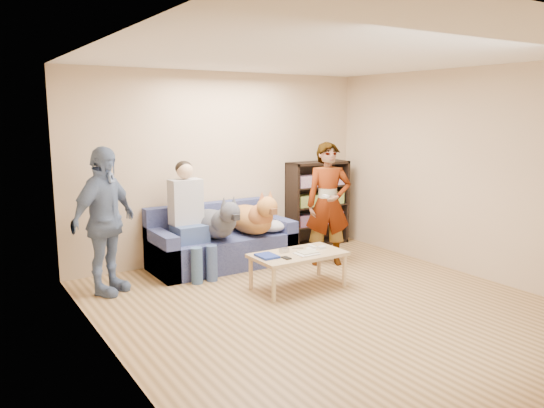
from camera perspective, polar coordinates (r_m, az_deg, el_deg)
ground at (r=5.73m, az=6.56°, el=-11.16°), size 5.00×5.00×0.00m
ceiling at (r=5.38m, az=7.13°, el=15.65°), size 5.00×5.00×0.00m
wall_back at (r=7.50m, az=-5.34°, el=4.08°), size 4.50×0.00×4.50m
wall_left at (r=4.36m, az=-16.74°, el=-0.47°), size 0.00×5.00×5.00m
wall_right at (r=7.04m, az=21.21°, el=3.08°), size 0.00×5.00×5.00m
blanket at (r=7.29m, az=0.02°, el=-2.38°), size 0.43×0.37×0.15m
person_standing_right at (r=7.16m, az=6.07°, el=-0.01°), size 0.72×0.63×1.66m
person_standing_left at (r=6.24m, az=-17.59°, el=-1.78°), size 1.04×0.91×1.68m
held_controller at (r=6.86m, az=5.82°, el=0.87°), size 0.05×0.12×0.03m
notebook_blue at (r=6.07m, az=-0.54°, el=-5.61°), size 0.20×0.26×0.03m
papers at (r=6.19m, az=3.76°, el=-5.36°), size 0.26×0.20×0.02m
magazine at (r=6.22m, az=3.87°, el=-5.16°), size 0.22×0.17×0.01m
camera_silver at (r=6.27m, az=1.31°, el=-4.99°), size 0.11×0.06×0.05m
controller_a at (r=6.48m, az=4.36°, el=-4.61°), size 0.04×0.13×0.03m
controller_b at (r=6.46m, az=5.36°, el=-4.66°), size 0.09×0.06×0.03m
headphone_cup_a at (r=6.34m, az=4.43°, el=-4.98°), size 0.07×0.07×0.02m
headphone_cup_b at (r=6.40m, az=4.00°, el=-4.83°), size 0.07×0.07×0.02m
pen_orange at (r=6.10m, az=3.55°, el=-5.61°), size 0.13×0.06×0.01m
pen_black at (r=6.45m, az=2.79°, el=-4.75°), size 0.13×0.08×0.01m
wallet at (r=6.01m, az=1.54°, el=-5.81°), size 0.07×0.12×0.02m
sofa at (r=7.21m, az=-5.52°, el=-4.40°), size 1.90×0.85×0.82m
person_seated at (r=6.78m, az=-8.90°, el=-1.12°), size 0.40×0.73×1.47m
dog_gray at (r=6.91m, az=-6.05°, el=-1.95°), size 0.42×1.25×0.61m
dog_tan at (r=7.12m, az=-2.07°, el=-1.47°), size 0.44×1.18×0.64m
coffee_table at (r=6.25m, az=2.84°, el=-5.70°), size 1.10×0.60×0.42m
bookshelf at (r=8.26m, az=4.89°, el=0.27°), size 1.00×0.34×1.30m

